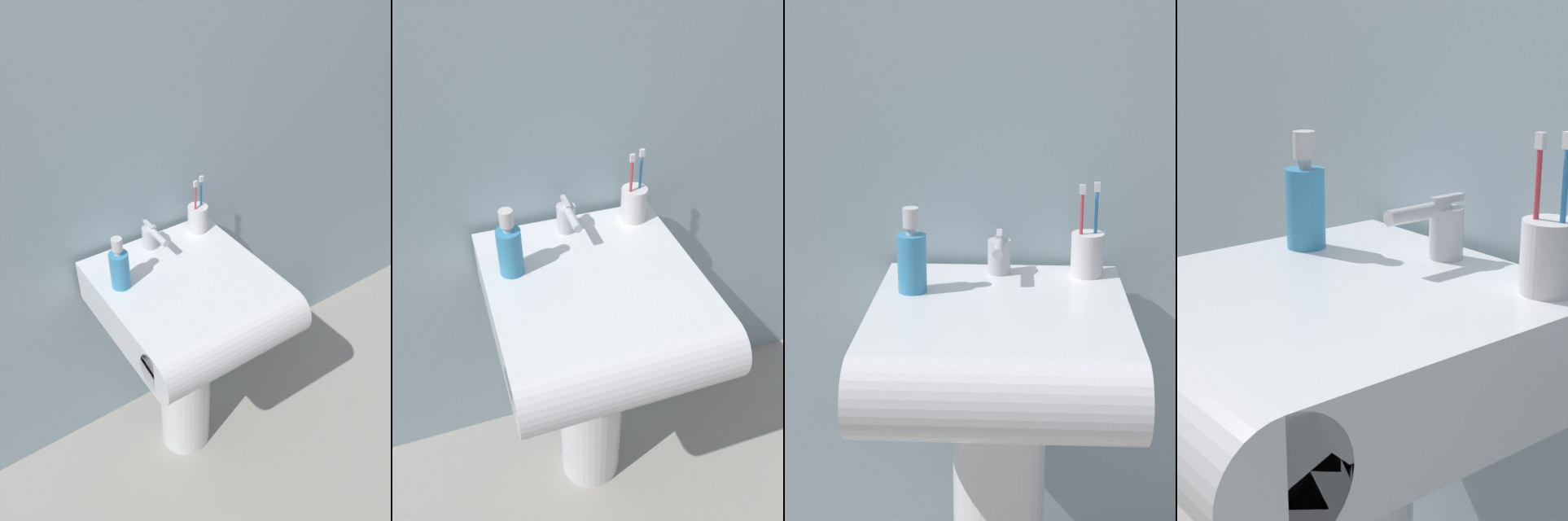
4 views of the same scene
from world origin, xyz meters
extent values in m
cube|color=#9EB7C1|center=(0.00, 0.29, 1.20)|extent=(5.00, 0.05, 2.40)
cube|color=white|center=(0.00, 0.00, 0.77)|extent=(0.50, 0.49, 0.15)
cylinder|color=white|center=(0.00, -0.25, 0.77)|extent=(0.50, 0.15, 0.15)
cylinder|color=silver|center=(-0.01, 0.19, 0.88)|extent=(0.05, 0.05, 0.07)
cylinder|color=silver|center=(-0.01, 0.13, 0.92)|extent=(0.02, 0.11, 0.02)
cube|color=silver|center=(-0.01, 0.19, 0.93)|extent=(0.01, 0.06, 0.01)
cylinder|color=white|center=(0.18, 0.18, 0.89)|extent=(0.07, 0.07, 0.09)
cylinder|color=#D83F4C|center=(0.16, 0.17, 0.94)|extent=(0.01, 0.01, 0.16)
cube|color=white|center=(0.16, 0.17, 1.03)|extent=(0.01, 0.01, 0.02)
cylinder|color=#338CD8|center=(0.19, 0.18, 0.95)|extent=(0.01, 0.01, 0.17)
cube|color=white|center=(0.19, 0.18, 1.04)|extent=(0.01, 0.01, 0.02)
cylinder|color=#3F99CC|center=(-0.18, 0.06, 0.91)|extent=(0.06, 0.06, 0.12)
cylinder|color=silver|center=(-0.18, 0.06, 0.97)|extent=(0.02, 0.02, 0.01)
cylinder|color=silver|center=(-0.18, 0.06, 1.00)|extent=(0.03, 0.03, 0.04)
camera|label=1|loc=(-0.64, -1.02, 1.85)|focal=35.00mm
camera|label=2|loc=(-0.30, -0.87, 1.63)|focal=35.00mm
camera|label=3|loc=(0.03, -1.44, 1.39)|focal=55.00mm
camera|label=4|loc=(0.78, -0.57, 1.18)|focal=55.00mm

